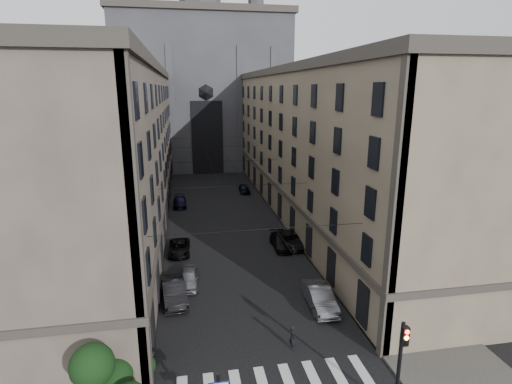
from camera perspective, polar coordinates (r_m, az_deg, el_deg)
sidewalk_left at (r=52.51m, az=-16.33°, el=-3.96°), size 7.00×80.00×0.15m
sidewalk_right at (r=54.30m, az=6.28°, el=-2.83°), size 7.00×80.00×0.15m
zebra_crossing at (r=25.10m, az=2.89°, el=-25.72°), size 11.00×3.20×0.01m
building_left at (r=50.87m, az=-20.39°, el=5.88°), size 13.60×60.60×18.85m
building_right at (r=53.22m, az=9.61°, el=6.93°), size 13.60×60.60×18.85m
gothic_tower at (r=88.70m, az=-7.64°, el=15.45°), size 35.00×23.00×58.00m
traffic_light_right at (r=22.62m, az=19.99°, el=-21.33°), size 0.34×0.50×5.20m
shrub_cluster at (r=23.92m, az=-19.83°, el=-23.52°), size 3.90×4.40×3.90m
tram_wires at (r=50.26m, az=-4.96°, el=4.21°), size 14.00×60.00×0.43m
car_left_near at (r=34.97m, az=-9.54°, el=-12.02°), size 1.97×4.20×1.39m
car_left_midnear at (r=32.86m, az=-11.65°, el=-13.72°), size 2.31×5.16×1.64m
car_left_midfar at (r=41.39m, az=-10.94°, el=-7.84°), size 2.24×4.64×1.27m
car_left_far at (r=57.61m, az=-10.82°, el=-1.39°), size 1.91×4.53×1.31m
car_right_near at (r=31.79m, az=9.09°, el=-14.64°), size 1.90×4.99×1.62m
car_right_midnear at (r=42.74m, az=5.02°, el=-6.82°), size 2.72×5.14×1.38m
car_right_midfar at (r=42.20m, az=3.65°, el=-7.11°), size 1.89×4.61×1.34m
car_right_far at (r=64.00m, az=-1.66°, el=0.47°), size 1.69×3.91×1.31m
pedestrian at (r=27.28m, az=5.23°, el=-19.90°), size 0.49×0.65×1.63m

